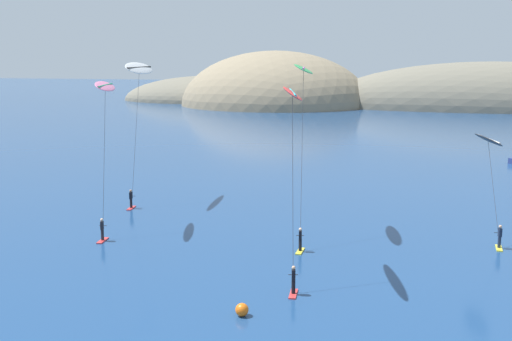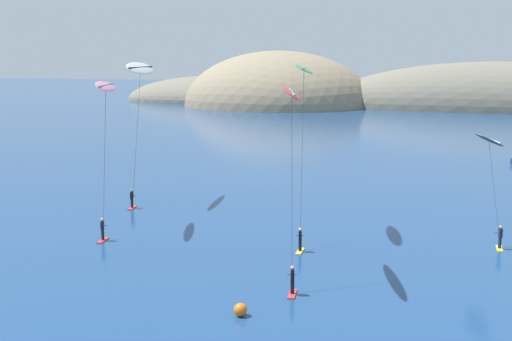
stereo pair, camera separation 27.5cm
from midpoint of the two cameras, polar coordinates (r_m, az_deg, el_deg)
name	(u,v)px [view 1 (the left image)]	position (r m, az deg, el deg)	size (l,w,h in m)	color
headland_island	(403,106)	(172.89, 12.88, 5.65)	(145.31, 57.03, 28.41)	#6B6656
kitesurfer_green	(303,81)	(47.40, 4.06, 7.94)	(2.14, 8.61, 12.78)	yellow
kitesurfer_red	(293,107)	(37.54, 3.06, 5.66)	(2.49, 7.00, 11.62)	red
kitesurfer_black	(489,148)	(50.00, 19.87, 1.90)	(2.25, 6.96, 7.61)	yellow
kitesurfer_white	(139,76)	(59.04, -10.50, 8.25)	(1.65, 7.21, 12.76)	red
kitesurfer_pink	(105,98)	(49.55, -13.43, 6.25)	(2.47, 6.73, 11.49)	red
marker_buoy	(242,310)	(34.13, -1.49, -12.27)	(0.70, 0.70, 0.70)	orange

